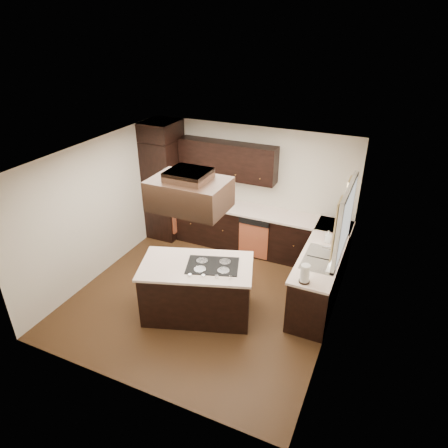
{
  "coord_description": "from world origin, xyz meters",
  "views": [
    {
      "loc": [
        2.59,
        -4.93,
        4.32
      ],
      "look_at": [
        0.1,
        0.6,
        1.15
      ],
      "focal_mm": 32.0,
      "sensor_mm": 36.0,
      "label": 1
    }
  ],
  "objects_px": {
    "range_hood": "(189,194)",
    "oven_column": "(165,189)",
    "island": "(197,290)",
    "spice_rack": "(211,196)"
  },
  "relations": [
    {
      "from": "island",
      "to": "spice_rack",
      "type": "xyz_separation_m",
      "value": [
        -0.8,
        2.16,
        0.63
      ]
    },
    {
      "from": "island",
      "to": "range_hood",
      "type": "xyz_separation_m",
      "value": [
        0.01,
        -0.13,
        1.72
      ]
    },
    {
      "from": "oven_column",
      "to": "range_hood",
      "type": "bearing_deg",
      "value": -50.26
    },
    {
      "from": "oven_column",
      "to": "spice_rack",
      "type": "xyz_separation_m",
      "value": [
        1.06,
        0.04,
        0.01
      ]
    },
    {
      "from": "island",
      "to": "range_hood",
      "type": "relative_size",
      "value": 1.59
    },
    {
      "from": "island",
      "to": "range_hood",
      "type": "height_order",
      "value": "range_hood"
    },
    {
      "from": "range_hood",
      "to": "oven_column",
      "type": "bearing_deg",
      "value": 129.74
    },
    {
      "from": "oven_column",
      "to": "range_hood",
      "type": "relative_size",
      "value": 2.02
    },
    {
      "from": "island",
      "to": "range_hood",
      "type": "bearing_deg",
      "value": -104.82
    },
    {
      "from": "oven_column",
      "to": "spice_rack",
      "type": "distance_m",
      "value": 1.06
    }
  ]
}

